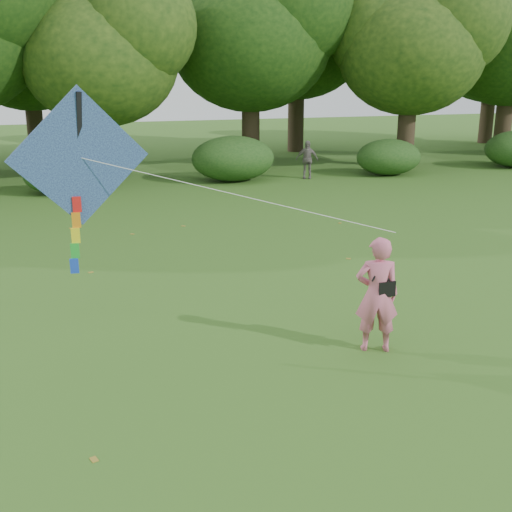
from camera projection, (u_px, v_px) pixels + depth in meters
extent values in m
plane|color=#265114|center=(349.00, 381.00, 9.79)|extent=(100.00, 100.00, 0.00)
imported|color=#CC607C|center=(377.00, 295.00, 10.60)|extent=(0.83, 0.68, 1.97)
imported|color=slate|center=(307.00, 160.00, 27.39)|extent=(1.03, 0.72, 1.62)
cube|color=black|center=(385.00, 288.00, 10.57)|extent=(0.30, 0.20, 0.26)
cylinder|color=black|center=(380.00, 266.00, 10.42)|extent=(0.33, 0.14, 0.47)
cube|color=#253FA0|center=(80.00, 158.00, 10.22)|extent=(2.24, 0.48, 2.26)
cube|color=black|center=(80.00, 157.00, 10.25)|extent=(0.20, 0.41, 2.06)
cylinder|color=white|center=(239.00, 195.00, 10.28)|extent=(4.79, 1.73, 1.19)
cube|color=red|center=(77.00, 204.00, 10.43)|extent=(0.14, 0.06, 0.26)
cube|color=orange|center=(76.00, 220.00, 10.49)|extent=(0.14, 0.06, 0.26)
cube|color=yellow|center=(76.00, 236.00, 10.56)|extent=(0.14, 0.06, 0.26)
cube|color=green|center=(75.00, 251.00, 10.62)|extent=(0.14, 0.06, 0.26)
cube|color=blue|center=(74.00, 266.00, 10.69)|extent=(0.14, 0.06, 0.26)
cylinder|color=#3A2D1E|center=(106.00, 142.00, 27.12)|extent=(0.80, 0.80, 3.15)
ellipsoid|color=#1E3F11|center=(101.00, 59.00, 26.18)|extent=(6.40, 6.40, 5.44)
cylinder|color=#3A2D1E|center=(251.00, 127.00, 30.85)|extent=(0.86, 0.86, 3.67)
ellipsoid|color=#1E3F11|center=(251.00, 41.00, 29.74)|extent=(7.60, 7.60, 6.46)
cylinder|color=#3A2D1E|center=(406.00, 130.00, 30.56)|extent=(0.83, 0.83, 3.43)
ellipsoid|color=#1E3F11|center=(411.00, 52.00, 29.55)|extent=(6.80, 6.80, 5.78)
cylinder|color=#3A2D1E|center=(504.00, 120.00, 34.32)|extent=(0.87, 0.87, 3.78)
ellipsoid|color=#1E3F11|center=(512.00, 41.00, 33.18)|extent=(7.80, 7.80, 6.63)
cylinder|color=#3A2D1E|center=(35.00, 125.00, 33.10)|extent=(0.84, 0.84, 3.50)
ellipsoid|color=#1E3F11|center=(28.00, 50.00, 32.06)|extent=(7.00, 7.00, 5.95)
cylinder|color=#3A2D1E|center=(296.00, 115.00, 36.05)|extent=(0.90, 0.90, 4.02)
ellipsoid|color=#1E3F11|center=(297.00, 37.00, 34.88)|extent=(7.80, 7.80, 6.63)
cylinder|color=#3A2D1E|center=(487.00, 114.00, 40.24)|extent=(0.85, 0.85, 3.57)
ellipsoid|color=#1E3F11|center=(493.00, 51.00, 39.17)|extent=(7.20, 7.20, 6.12)
ellipsoid|color=#264919|center=(59.00, 175.00, 24.14)|extent=(2.66, 2.09, 1.42)
ellipsoid|color=#264919|center=(233.00, 159.00, 26.78)|extent=(3.50, 2.75, 1.88)
ellipsoid|color=#264919|center=(389.00, 157.00, 28.34)|extent=(2.94, 2.31, 1.58)
cube|color=olive|center=(183.00, 226.00, 19.31)|extent=(0.14, 0.14, 0.01)
cube|color=olive|center=(348.00, 259.00, 16.02)|extent=(0.14, 0.13, 0.01)
cube|color=olive|center=(91.00, 272.00, 14.95)|extent=(0.14, 0.12, 0.01)
cube|color=olive|center=(390.00, 318.00, 12.21)|extent=(0.14, 0.14, 0.01)
cube|color=olive|center=(132.00, 234.00, 18.39)|extent=(0.14, 0.14, 0.01)
cube|color=olive|center=(71.00, 228.00, 19.05)|extent=(0.13, 0.09, 0.01)
cube|color=olive|center=(94.00, 459.00, 7.81)|extent=(0.11, 0.14, 0.01)
cube|color=olive|center=(340.00, 223.00, 19.68)|extent=(0.14, 0.14, 0.01)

